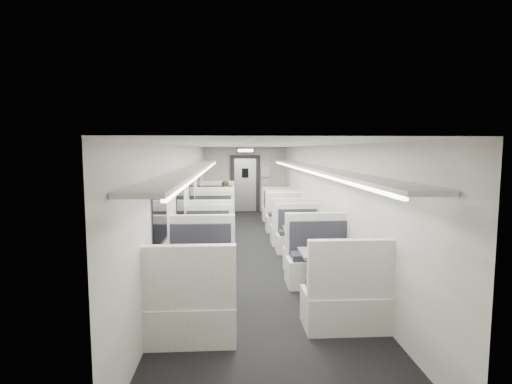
{
  "coord_description": "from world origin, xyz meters",
  "views": [
    {
      "loc": [
        -0.47,
        -8.82,
        2.3
      ],
      "look_at": [
        0.12,
        1.17,
        1.24
      ],
      "focal_mm": 28.0,
      "sensor_mm": 36.0,
      "label": 1
    }
  ],
  "objects": [
    {
      "name": "luggage_rack_right",
      "position": [
        1.24,
        -0.3,
        1.92
      ],
      "size": [
        0.46,
        10.4,
        0.09
      ],
      "color": "white",
      "rests_on": "room"
    },
    {
      "name": "window_b",
      "position": [
        -1.49,
        1.2,
        1.35
      ],
      "size": [
        0.02,
        1.18,
        0.84
      ],
      "primitive_type": "cube",
      "color": "black",
      "rests_on": "room"
    },
    {
      "name": "vestibule_door",
      "position": [
        0.0,
        5.93,
        1.04
      ],
      "size": [
        1.1,
        0.13,
        2.1
      ],
      "color": "black",
      "rests_on": "room"
    },
    {
      "name": "booth_left_c",
      "position": [
        -1.0,
        -1.11,
        0.37
      ],
      "size": [
        1.02,
        2.08,
        1.11
      ],
      "color": "white",
      "rests_on": "room"
    },
    {
      "name": "booth_right_d",
      "position": [
        1.0,
        -3.07,
        0.4
      ],
      "size": [
        1.12,
        2.26,
        1.21
      ],
      "color": "white",
      "rests_on": "room"
    },
    {
      "name": "window_c",
      "position": [
        -1.49,
        -1.0,
        1.35
      ],
      "size": [
        0.02,
        1.18,
        0.84
      ],
      "primitive_type": "cube",
      "color": "black",
      "rests_on": "room"
    },
    {
      "name": "booth_right_b",
      "position": [
        1.0,
        1.52,
        0.38
      ],
      "size": [
        1.06,
        2.15,
        1.15
      ],
      "color": "white",
      "rests_on": "room"
    },
    {
      "name": "exit_sign",
      "position": [
        0.0,
        5.44,
        2.28
      ],
      "size": [
        0.62,
        0.12,
        0.16
      ],
      "color": "black",
      "rests_on": "room"
    },
    {
      "name": "luggage_rack_left",
      "position": [
        -1.24,
        -0.3,
        1.92
      ],
      "size": [
        0.46,
        10.4,
        0.09
      ],
      "color": "white",
      "rests_on": "room"
    },
    {
      "name": "booth_right_c",
      "position": [
        1.0,
        -0.77,
        0.36
      ],
      "size": [
        0.99,
        2.02,
        1.08
      ],
      "color": "white",
      "rests_on": "room"
    },
    {
      "name": "booth_left_a",
      "position": [
        -1.0,
        3.4,
        0.42
      ],
      "size": [
        1.17,
        2.36,
        1.26
      ],
      "color": "white",
      "rests_on": "room"
    },
    {
      "name": "booth_left_d",
      "position": [
        -1.0,
        -3.28,
        0.41
      ],
      "size": [
        1.13,
        2.29,
        1.22
      ],
      "color": "white",
      "rests_on": "room"
    },
    {
      "name": "window_a",
      "position": [
        -1.49,
        3.4,
        1.35
      ],
      "size": [
        0.02,
        1.18,
        0.84
      ],
      "primitive_type": "cube",
      "color": "black",
      "rests_on": "room"
    },
    {
      "name": "room",
      "position": [
        0.0,
        0.0,
        1.2
      ],
      "size": [
        3.24,
        12.24,
        2.64
      ],
      "color": "black",
      "rests_on": "ground"
    },
    {
      "name": "window_d",
      "position": [
        -1.49,
        -3.2,
        1.35
      ],
      "size": [
        0.02,
        1.18,
        0.84
      ],
      "primitive_type": "cube",
      "color": "black",
      "rests_on": "room"
    },
    {
      "name": "passenger",
      "position": [
        -0.69,
        3.25,
        0.69
      ],
      "size": [
        0.59,
        0.49,
        1.39
      ],
      "primitive_type": "imported",
      "rotation": [
        0.0,
        0.0,
        -0.37
      ],
      "color": "black",
      "rests_on": "room"
    },
    {
      "name": "wall_notice",
      "position": [
        0.75,
        5.92,
        1.5
      ],
      "size": [
        0.32,
        0.02,
        0.4
      ],
      "primitive_type": "cube",
      "color": "silver",
      "rests_on": "room"
    },
    {
      "name": "booth_left_b",
      "position": [
        -1.0,
        1.04,
        0.4
      ],
      "size": [
        1.1,
        2.24,
        1.2
      ],
      "color": "white",
      "rests_on": "room"
    },
    {
      "name": "booth_right_a",
      "position": [
        1.0,
        3.34,
        0.36
      ],
      "size": [
        0.99,
        2.01,
        1.08
      ],
      "color": "white",
      "rests_on": "room"
    }
  ]
}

